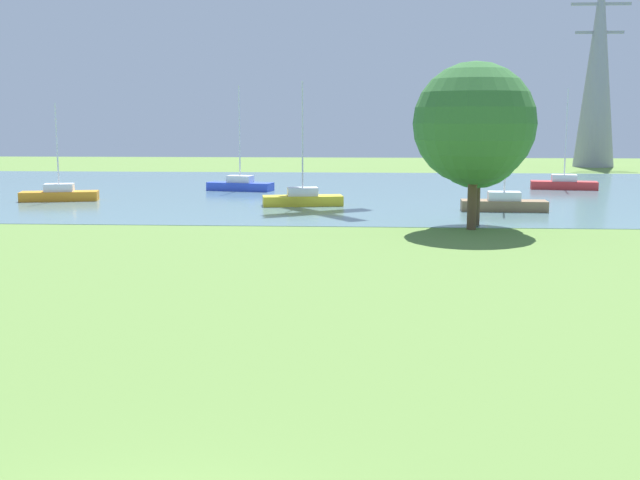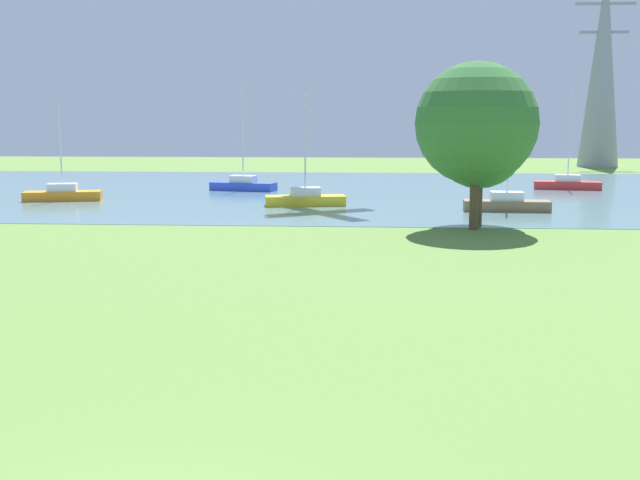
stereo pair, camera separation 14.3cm
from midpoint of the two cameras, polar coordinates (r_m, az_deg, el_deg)
ground_plane at (r=30.62m, az=-1.53°, el=-1.03°), size 160.00×160.00×0.00m
water_surface at (r=58.34m, az=1.14°, el=3.60°), size 140.00×40.00×0.02m
sailboat_blue at (r=58.41m, az=-5.49°, el=4.02°), size 5.02×2.55×7.61m
sailboat_orange at (r=53.44m, az=-18.01°, el=3.19°), size 5.02×2.58×6.19m
sailboat_red at (r=61.98m, az=17.48°, el=3.92°), size 4.97×2.23×7.47m
sailboat_brown at (r=46.24m, az=13.40°, el=2.59°), size 4.87×1.72×6.16m
sailboat_yellow at (r=47.86m, az=-0.98°, el=3.04°), size 4.99×2.34×7.41m
tree_west_near at (r=37.88m, az=11.33°, el=8.23°), size 5.73×5.73×7.86m
tree_east_far at (r=39.33m, az=11.54°, el=6.93°), size 4.52×4.52×6.36m
electricity_pylon at (r=93.67m, az=19.75°, el=11.74°), size 6.40×4.40×22.01m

